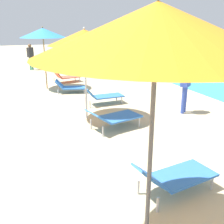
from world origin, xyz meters
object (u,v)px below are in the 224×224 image
(lounger_farthest_shoreside, at_px, (66,76))
(lounger_farthest_inland, at_px, (70,87))
(lounger_third_inland, at_px, (114,117))
(umbrella_farthest, at_px, (43,33))
(lounger_third_shoreside, at_px, (103,95))
(lounger_second_shoreside, at_px, (174,176))
(person_walking_near, at_px, (30,54))
(umbrella_third, at_px, (84,37))
(umbrella_second, at_px, (157,30))
(person_walking_mid, at_px, (186,80))

(lounger_farthest_shoreside, height_order, lounger_farthest_inland, lounger_farthest_shoreside)
(lounger_third_inland, relative_size, umbrella_farthest, 0.61)
(lounger_farthest_shoreside, xyz_separation_m, lounger_farthest_inland, (-0.22, -2.05, -0.05))
(lounger_third_shoreside, xyz_separation_m, umbrella_farthest, (-1.54, 3.12, 2.02))
(lounger_second_shoreside, distance_m, lounger_third_inland, 3.04)
(umbrella_farthest, bearing_deg, person_walking_near, 92.70)
(lounger_third_inland, relative_size, lounger_farthest_inland, 1.16)
(lounger_third_shoreside, distance_m, person_walking_near, 8.72)
(umbrella_third, bearing_deg, person_walking_near, 95.14)
(lounger_second_shoreside, bearing_deg, umbrella_second, -145.88)
(person_walking_near, bearing_deg, lounger_third_shoreside, 149.22)
(lounger_second_shoreside, height_order, lounger_third_inland, lounger_second_shoreside)
(umbrella_second, xyz_separation_m, umbrella_third, (0.59, 4.98, -0.30))
(lounger_third_inland, height_order, lounger_farthest_shoreside, lounger_farthest_shoreside)
(lounger_second_shoreside, relative_size, lounger_farthest_inland, 1.09)
(umbrella_second, relative_size, lounger_third_shoreside, 2.10)
(lounger_second_shoreside, xyz_separation_m, person_walking_near, (-1.27, 13.81, 0.62))
(lounger_farthest_shoreside, bearing_deg, lounger_farthest_inland, -107.54)
(umbrella_second, bearing_deg, person_walking_near, 91.10)
(lounger_second_shoreside, distance_m, person_walking_near, 13.88)
(umbrella_second, xyz_separation_m, lounger_third_shoreside, (1.51, 6.22, -2.31))
(lounger_third_inland, relative_size, person_walking_near, 1.01)
(lounger_third_inland, distance_m, person_walking_mid, 2.70)
(person_walking_mid, bearing_deg, umbrella_second, -75.22)
(person_walking_mid, bearing_deg, lounger_farthest_inland, -179.54)
(lounger_third_shoreside, distance_m, person_walking_mid, 2.86)
(person_walking_near, bearing_deg, umbrella_second, 138.44)
(umbrella_second, relative_size, lounger_farthest_shoreside, 2.17)
(lounger_second_shoreside, relative_size, lounger_third_inland, 0.94)
(umbrella_second, bearing_deg, lounger_third_inland, 74.86)
(lounger_third_inland, height_order, person_walking_mid, person_walking_mid)
(umbrella_farthest, bearing_deg, person_walking_mid, -53.28)
(umbrella_second, relative_size, person_walking_near, 1.89)
(lounger_farthest_shoreside, bearing_deg, lounger_third_shoreside, -94.44)
(umbrella_third, bearing_deg, lounger_farthest_shoreside, 85.61)
(lounger_third_shoreside, bearing_deg, umbrella_third, -128.74)
(umbrella_farthest, bearing_deg, lounger_farthest_inland, -52.50)
(lounger_third_shoreside, relative_size, lounger_farthest_inland, 1.03)
(umbrella_third, distance_m, person_walking_mid, 3.33)
(umbrella_third, bearing_deg, person_walking_mid, -9.97)
(umbrella_second, bearing_deg, umbrella_farthest, 90.18)
(umbrella_second, bearing_deg, lounger_farthest_inland, 84.59)
(umbrella_third, bearing_deg, umbrella_farthest, 98.13)
(lounger_second_shoreside, relative_size, lounger_farthest_shoreside, 1.09)
(lounger_third_inland, bearing_deg, person_walking_near, 83.24)
(lounger_second_shoreside, bearing_deg, umbrella_third, 86.67)
(lounger_farthest_inland, bearing_deg, lounger_second_shoreside, -74.09)
(lounger_farthest_inland, distance_m, person_walking_near, 6.58)
(lounger_second_shoreside, relative_size, umbrella_farthest, 0.57)
(lounger_third_inland, xyz_separation_m, person_walking_mid, (2.55, 0.48, 0.73))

